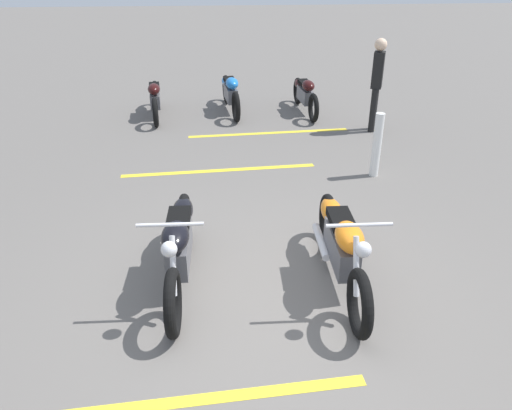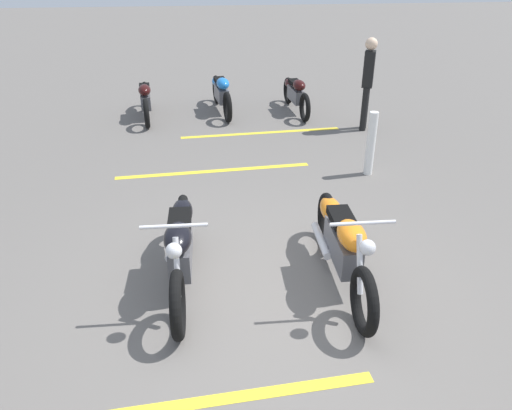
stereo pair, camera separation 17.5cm
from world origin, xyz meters
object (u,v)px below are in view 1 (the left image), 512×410
motorcycle_bright_foreground (341,244)px  motorcycle_row_far_left (305,93)px  motorcycle_row_left (230,92)px  motorcycle_row_center (155,97)px  bollard_post (377,145)px  bystander_near_row (377,81)px  motorcycle_dark_foreground (179,244)px

motorcycle_bright_foreground → motorcycle_row_far_left: (6.30, -0.70, -0.05)m
motorcycle_row_left → motorcycle_row_center: motorcycle_row_left is taller
motorcycle_row_center → bollard_post: bearing=41.8°
bystander_near_row → motorcycle_row_center: bearing=5.6°
motorcycle_dark_foreground → motorcycle_row_far_left: 6.61m
motorcycle_bright_foreground → motorcycle_row_left: bearing=-170.4°
motorcycle_dark_foreground → motorcycle_row_center: bearing=-170.5°
motorcycle_row_far_left → motorcycle_row_center: 3.29m
motorcycle_bright_foreground → bollard_post: (2.73, -1.22, 0.06)m
motorcycle_bright_foreground → bystander_near_row: (4.93, -1.84, 0.54)m
bollard_post → motorcycle_row_left: bearing=30.0°
motorcycle_bright_foreground → motorcycle_row_far_left: size_ratio=1.11×
motorcycle_bright_foreground → motorcycle_dark_foreground: bearing=-93.7°
bollard_post → motorcycle_bright_foreground: bearing=155.9°
motorcycle_bright_foreground → motorcycle_row_far_left: bearing=175.0°
motorcycle_row_center → bystander_near_row: bearing=67.8°
motorcycle_bright_foreground → motorcycle_row_left: motorcycle_bright_foreground is taller
motorcycle_dark_foreground → motorcycle_row_far_left: (6.15, -2.43, -0.05)m
motorcycle_dark_foreground → bollard_post: motorcycle_dark_foreground is taller
motorcycle_row_far_left → motorcycle_dark_foreground: bearing=-25.8°
motorcycle_dark_foreground → motorcycle_row_center: size_ratio=1.10×
motorcycle_dark_foreground → motorcycle_row_center: (6.11, 0.86, -0.05)m
motorcycle_dark_foreground → motorcycle_row_left: (6.34, -0.78, -0.02)m
bollard_post → motorcycle_row_far_left: bearing=8.4°
motorcycle_dark_foreground → bollard_post: size_ratio=2.15×
motorcycle_row_left → motorcycle_row_center: bearing=-88.5°
motorcycle_row_left → bystander_near_row: 3.25m
motorcycle_bright_foreground → motorcycle_dark_foreground: same height
motorcycle_row_far_left → motorcycle_row_left: (0.19, 1.64, 0.03)m
motorcycle_row_far_left → motorcycle_row_left: size_ratio=0.94×
motorcycle_row_far_left → bollard_post: (-3.57, -0.53, 0.10)m
motorcycle_row_center → motorcycle_row_far_left: bearing=85.2°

